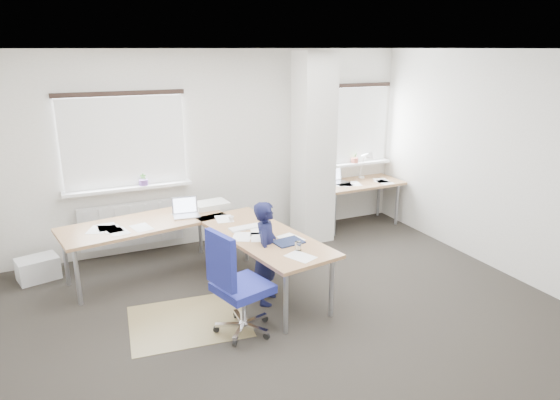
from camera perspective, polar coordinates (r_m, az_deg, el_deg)
name	(u,v)px	position (r m, az deg, el deg)	size (l,w,h in m)	color
ground	(290,314)	(5.64, 1.14, -12.86)	(6.00, 6.00, 0.00)	black
room_shell	(288,149)	(5.48, 0.93, 5.84)	(6.04, 5.04, 2.82)	beige
floor_mat	(188,321)	(5.59, -10.43, -13.44)	(1.22, 1.03, 0.01)	olive
white_crate	(38,269)	(7.04, -25.93, -7.06)	(0.48, 0.33, 0.29)	white
desk_main	(205,230)	(6.13, -8.60, -3.39)	(2.82, 2.63, 0.96)	#90613E
desk_side	(358,185)	(8.17, 8.92, 1.73)	(1.42, 0.73, 1.22)	#90613E
task_chair	(240,305)	(5.16, -4.64, -11.90)	(0.64, 0.62, 1.14)	navy
person	(267,253)	(5.64, -1.52, -6.05)	(0.44, 0.29, 1.20)	black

